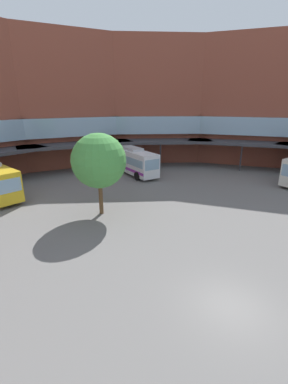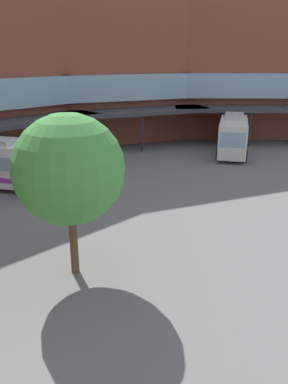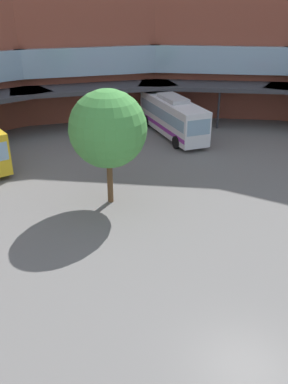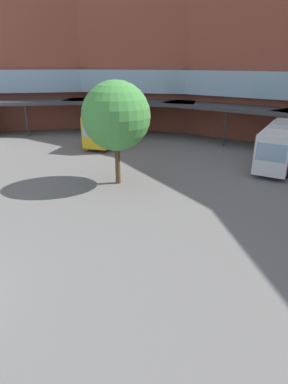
# 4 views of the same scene
# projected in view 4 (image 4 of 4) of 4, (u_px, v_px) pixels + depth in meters

# --- Properties ---
(station_building) EXTENTS (77.73, 47.93, 18.94)m
(station_building) POSITION_uv_depth(u_px,v_px,m) (182.00, 50.00, 22.62)
(station_building) COLOR brown
(station_building) RESTS_ON ground
(bus_1) EXTENTS (3.45, 10.33, 3.68)m
(bus_1) POSITION_uv_depth(u_px,v_px,m) (281.00, 143.00, 26.96)
(bus_1) COLOR white
(bus_1) RESTS_ON ground
(bus_3) EXTENTS (6.08, 11.08, 3.73)m
(bus_3) POSITION_uv_depth(u_px,v_px,m) (113.00, 124.00, 35.03)
(bus_3) COLOR gold
(bus_3) RESTS_ON ground
(plaza_tree) EXTENTS (4.71, 4.71, 7.20)m
(plaza_tree) POSITION_uv_depth(u_px,v_px,m) (116.00, 116.00, 21.48)
(plaza_tree) COLOR brown
(plaza_tree) RESTS_ON ground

